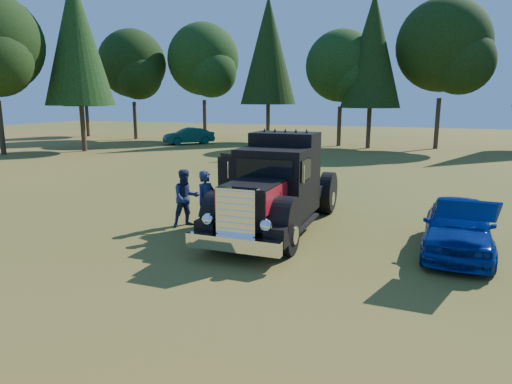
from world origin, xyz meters
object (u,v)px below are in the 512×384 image
object	(u,v)px
diamond_t_truck	(276,190)
hotrod_coupe	(458,226)
spectator_far	(186,198)
spectator_near	(206,203)
distant_teal_car	(189,136)

from	to	relation	value
diamond_t_truck	hotrod_coupe	bearing A→B (deg)	-3.03
hotrod_coupe	spectator_far	world-z (taller)	hotrod_coupe
hotrod_coupe	spectator_near	distance (m)	7.09
diamond_t_truck	hotrod_coupe	world-z (taller)	diamond_t_truck
distant_teal_car	hotrod_coupe	bearing A→B (deg)	-5.53
diamond_t_truck	hotrod_coupe	xyz separation A→B (m)	(5.20, -0.28, -0.55)
diamond_t_truck	distant_teal_car	xyz separation A→B (m)	(-16.38, 23.75, -0.53)
distant_teal_car	spectator_near	bearing A→B (deg)	-17.14
diamond_t_truck	hotrod_coupe	distance (m)	5.24
hotrod_coupe	spectator_far	distance (m)	8.06
diamond_t_truck	spectator_near	xyz separation A→B (m)	(-1.84, -1.11, -0.31)
distant_teal_car	spectator_far	bearing A→B (deg)	-18.38
spectator_far	distant_teal_car	distance (m)	27.82
spectator_far	distant_teal_car	world-z (taller)	spectator_far
spectator_near	spectator_far	xyz separation A→B (m)	(-1.01, 0.54, -0.05)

